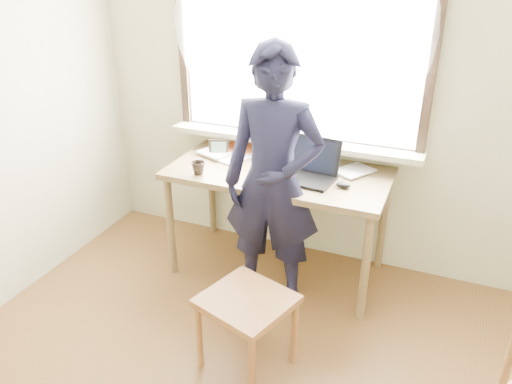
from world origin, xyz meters
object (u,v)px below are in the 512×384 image
at_px(mug_white, 266,151).
at_px(work_chair, 247,309).
at_px(desk, 279,182).
at_px(mug_dark, 198,168).
at_px(laptop, 308,169).
at_px(person, 273,182).

bearing_deg(mug_white, work_chair, -73.31).
xyz_separation_m(desk, mug_dark, (-0.48, -0.26, 0.13)).
height_order(desk, laptop, laptop).
height_order(laptop, person, person).
bearing_deg(desk, work_chair, -79.73).
distance_m(desk, work_chair, 1.03).
relative_size(laptop, mug_dark, 4.28).
distance_m(desk, person, 0.35).
xyz_separation_m(mug_dark, person, (0.56, -0.05, 0.01)).
height_order(desk, work_chair, desk).
relative_size(desk, mug_white, 13.62).
xyz_separation_m(mug_white, work_chair, (0.35, -1.17, -0.46)).
height_order(desk, mug_white, mug_white).
bearing_deg(mug_dark, mug_white, 57.35).
relative_size(mug_dark, work_chair, 0.17).
bearing_deg(laptop, mug_dark, -161.22).
distance_m(desk, laptop, 0.26).
xyz_separation_m(laptop, mug_white, (-0.39, 0.24, -0.02)).
xyz_separation_m(laptop, person, (-0.14, -0.29, -0.00)).
xyz_separation_m(laptop, work_chair, (-0.04, -0.93, -0.47)).
bearing_deg(mug_white, person, -64.11).
distance_m(desk, mug_dark, 0.56).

